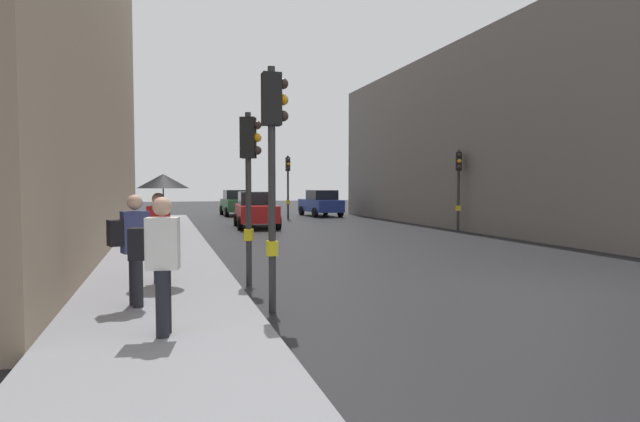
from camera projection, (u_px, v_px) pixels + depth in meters
name	position (u px, v px, depth m)	size (l,w,h in m)	color
ground_plane	(546.00, 291.00, 10.08)	(120.00, 120.00, 0.00)	black
sidewalk_kerb	(162.00, 260.00, 13.67)	(2.92, 40.00, 0.16)	gray
building_facade_right	(551.00, 141.00, 26.15)	(12.00, 27.23, 8.75)	slate
traffic_light_mid_street	(459.00, 175.00, 22.95)	(0.34, 0.45, 3.68)	#2D2D2D
traffic_light_near_right	(249.00, 166.00, 10.55)	(0.45, 0.34, 3.58)	#2D2D2D
traffic_light_near_left	(273.00, 144.00, 8.26)	(0.43, 0.24, 3.98)	#2D2D2D
traffic_light_far_median	(288.00, 175.00, 31.31)	(0.24, 0.43, 3.90)	#2D2D2D
car_blue_van	(321.00, 203.00, 34.56)	(2.23, 4.31, 1.76)	navy
car_red_sedan	(256.00, 210.00, 25.28)	(2.24, 4.31, 1.76)	red
car_green_estate	(237.00, 203.00, 35.38)	(2.07, 4.23, 1.76)	#2D6038
pedestrian_with_umbrella	(162.00, 197.00, 10.04)	(1.00, 1.00, 2.14)	black
pedestrian_with_grey_backpack	(132.00, 243.00, 8.04)	(0.65, 0.45, 1.77)	black
pedestrian_with_black_backpack	(159.00, 257.00, 6.49)	(0.64, 0.39, 1.77)	black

